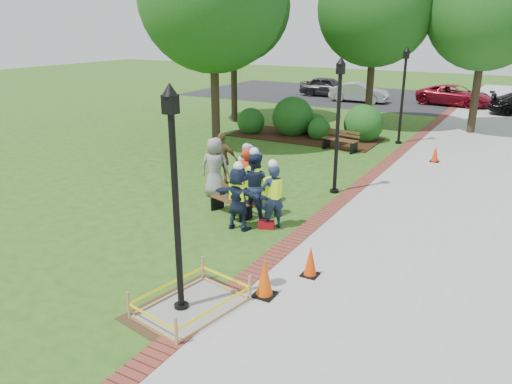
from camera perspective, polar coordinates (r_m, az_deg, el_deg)
The scene contains 34 objects.
ground at distance 12.69m, azimuth -4.67°, elevation -5.44°, with size 100.00×100.00×0.00m, color #285116.
sidewalk at distance 20.26m, azimuth 24.09°, elevation 2.26°, with size 6.00×60.00×0.02m, color #9E9E99.
brick_edging at distance 20.77m, azimuth 15.21°, elevation 3.64°, with size 0.50×60.00×0.03m, color maroon.
mulch_bed at distance 24.13m, azimuth 5.50°, elevation 6.26°, with size 7.00×3.00×0.05m, color #381E0F.
parking_lot at distance 37.48m, azimuth 19.49°, elevation 9.70°, with size 36.00×12.00×0.01m, color black.
wet_concrete_pad at distance 9.74m, azimuth -7.40°, elevation -11.96°, with size 2.08×2.56×0.55m.
bench_near at distance 14.20m, azimuth -2.84°, elevation -1.66°, with size 1.47×0.83×0.76m.
bench_far at distance 21.74m, azimuth 9.58°, elevation 5.39°, with size 1.65×0.83×0.85m.
cone_front at distance 9.99m, azimuth 1.00°, elevation -9.85°, with size 0.42×0.42×0.83m.
cone_back at distance 10.83m, azimuth 6.24°, elevation -7.95°, with size 0.36×0.36×0.70m.
cone_far at distance 20.82m, azimuth 19.80°, elevation 4.09°, with size 0.34×0.34×0.67m.
toolbox at distance 13.28m, azimuth 1.19°, elevation -3.74°, with size 0.42×0.23×0.21m, color maroon.
lamp_near at distance 8.86m, azimuth -9.26°, elevation 0.74°, with size 0.28×0.28×4.26m.
lamp_mid at distance 15.71m, azimuth 9.38°, elevation 8.57°, with size 0.28×0.28×4.26m.
lamp_far at distance 23.31m, azimuth 16.49°, elevation 11.30°, with size 0.28×0.28×4.26m.
tree_back at distance 26.86m, azimuth 13.50°, elevation 19.78°, with size 5.74×5.74×8.80m.
tree_right at distance 26.86m, azimuth 24.91°, elevation 18.25°, with size 5.49×5.49×8.49m.
tree_far at distance 27.76m, azimuth -2.65°, elevation 20.49°, with size 6.01×6.01×9.08m.
shrub_a at distance 25.05m, azimuth -0.59°, elevation 6.76°, with size 1.36×1.36×1.36m, color #144715.
shrub_b at distance 24.81m, azimuth 4.18°, elevation 6.59°, with size 2.00×2.00×2.00m, color #144715.
shrub_c at distance 23.87m, azimuth 7.18°, elevation 6.01°, with size 1.09×1.09×1.09m, color #144715.
shrub_d at distance 23.94m, azimuth 12.04°, elevation 5.79°, with size 1.81×1.81×1.81m, color #144715.
shrub_e at distance 24.99m, azimuth 6.72°, elevation 6.60°, with size 1.12×1.12×1.12m, color #144715.
casual_person_a at distance 15.59m, azimuth -4.70°, elevation 2.84°, with size 0.67×0.52×1.87m.
casual_person_b at distance 14.62m, azimuth -0.98°, elevation 1.61°, with size 0.64×0.50×1.76m.
casual_person_c at distance 15.92m, azimuth -1.01°, elevation 2.76°, with size 0.60×0.50×1.61m.
casual_person_d at distance 16.59m, azimuth -3.85°, elevation 3.72°, with size 0.64×0.48×1.80m.
casual_person_e at distance 14.86m, azimuth -0.50°, elevation 1.89°, with size 0.59×0.40×1.76m.
hivis_worker_a at distance 12.98m, azimuth -2.00°, elevation -0.46°, with size 0.55×0.36×1.85m.
hivis_worker_b at distance 13.04m, azimuth 1.91°, elevation -0.29°, with size 0.63×0.65×1.88m.
hivis_worker_c at distance 13.72m, azimuth -0.21°, elevation 0.95°, with size 0.62×0.41×2.02m.
parked_car_a at distance 38.51m, azimuth 8.22°, elevation 10.77°, with size 4.78×2.08×1.56m, color #252527.
parked_car_b at distance 35.99m, azimuth 11.64°, elevation 10.03°, with size 4.39×1.91×1.43m, color #A3A3A8.
parked_car_c at distance 36.24m, azimuth 21.65°, elevation 9.17°, with size 4.48×1.95×1.46m, color maroon.
Camera 1 is at (6.60, -9.53, 5.17)m, focal length 35.00 mm.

